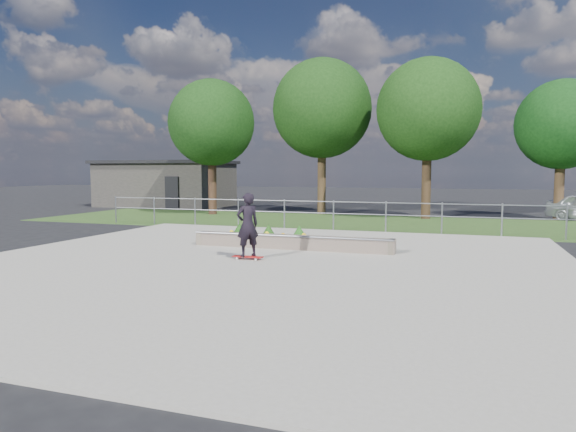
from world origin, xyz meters
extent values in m
plane|color=black|center=(0.00, 0.00, 0.00)|extent=(120.00, 120.00, 0.00)
cube|color=#2A461C|center=(0.00, 11.00, 0.01)|extent=(30.00, 8.00, 0.02)
cube|color=gray|center=(0.00, 0.00, 0.03)|extent=(15.00, 15.00, 0.06)
cylinder|color=gray|center=(-10.00, 7.50, 0.60)|extent=(0.06, 0.06, 1.20)
cylinder|color=#92959A|center=(-8.00, 7.50, 0.60)|extent=(0.06, 0.06, 1.20)
cylinder|color=gray|center=(-6.00, 7.50, 0.60)|extent=(0.06, 0.06, 1.20)
cylinder|color=gray|center=(-4.00, 7.50, 0.60)|extent=(0.06, 0.06, 1.20)
cylinder|color=gray|center=(-2.00, 7.50, 0.60)|extent=(0.06, 0.06, 1.20)
cylinder|color=gray|center=(0.00, 7.50, 0.60)|extent=(0.06, 0.06, 1.20)
cylinder|color=gray|center=(2.00, 7.50, 0.60)|extent=(0.06, 0.06, 1.20)
cylinder|color=gray|center=(4.00, 7.50, 0.60)|extent=(0.06, 0.06, 1.20)
cylinder|color=#95999E|center=(6.00, 7.50, 0.60)|extent=(0.06, 0.06, 1.20)
cylinder|color=gray|center=(8.00, 7.50, 0.60)|extent=(0.06, 0.06, 1.20)
cylinder|color=gray|center=(0.00, 7.50, 1.15)|extent=(20.00, 0.04, 0.04)
cylinder|color=#92949A|center=(0.00, 7.50, 0.70)|extent=(20.00, 0.04, 0.04)
cube|color=#2E2C29|center=(-14.00, 18.00, 1.40)|extent=(8.00, 5.00, 2.80)
cube|color=black|center=(-14.00, 18.00, 2.90)|extent=(8.40, 5.40, 0.20)
cube|color=black|center=(-12.00, 15.45, 1.00)|extent=(0.90, 0.10, 2.00)
cylinder|color=black|center=(-8.00, 13.00, 1.46)|extent=(0.44, 0.44, 2.93)
sphere|color=black|center=(-8.00, 13.00, 4.88)|extent=(4.55, 4.55, 4.55)
cylinder|color=#352315|center=(-2.50, 15.00, 1.69)|extent=(0.44, 0.44, 3.38)
sphere|color=black|center=(-2.50, 15.00, 5.62)|extent=(5.25, 5.25, 5.25)
cylinder|color=black|center=(3.00, 14.00, 1.57)|extent=(0.44, 0.44, 3.15)
sphere|color=black|center=(3.00, 14.00, 5.25)|extent=(4.90, 4.90, 4.90)
cylinder|color=#382416|center=(9.00, 15.50, 1.35)|extent=(0.44, 0.44, 2.70)
sphere|color=black|center=(9.00, 15.50, 4.50)|extent=(4.20, 4.20, 4.20)
cube|color=brown|center=(-0.01, 2.37, 0.26)|extent=(6.00, 0.40, 0.40)
cylinder|color=gray|center=(-0.01, 2.17, 0.46)|extent=(6.00, 0.06, 0.06)
cube|color=#655A4A|center=(-2.91, 2.37, 0.26)|extent=(0.15, 0.42, 0.40)
cube|color=brown|center=(2.89, 2.37, 0.26)|extent=(0.15, 0.42, 0.40)
cube|color=black|center=(-1.02, 2.95, 0.18)|extent=(3.00, 1.20, 0.25)
sphere|color=yellow|center=(-2.22, 3.05, 0.39)|extent=(0.14, 0.14, 0.14)
sphere|color=yellow|center=(-1.62, 2.85, 0.39)|extent=(0.14, 0.14, 0.14)
sphere|color=yellow|center=(-1.02, 3.05, 0.39)|extent=(0.14, 0.14, 0.14)
sphere|color=gold|center=(-0.42, 2.85, 0.39)|extent=(0.14, 0.14, 0.14)
sphere|color=yellow|center=(0.18, 3.05, 0.39)|extent=(0.14, 0.14, 0.14)
cone|color=#174212|center=(-2.02, 3.20, 0.49)|extent=(0.44, 0.44, 0.36)
cone|color=#194313|center=(-1.02, 3.20, 0.49)|extent=(0.44, 0.44, 0.36)
cone|color=#1A4E16|center=(-0.02, 3.20, 0.49)|extent=(0.44, 0.44, 0.36)
cylinder|color=white|center=(-0.75, 0.23, 0.09)|extent=(0.05, 0.03, 0.05)
cylinder|color=white|center=(-0.75, 0.41, 0.09)|extent=(0.05, 0.03, 0.05)
cylinder|color=silver|center=(-0.23, 0.23, 0.09)|extent=(0.05, 0.03, 0.05)
cylinder|color=white|center=(-0.23, 0.41, 0.09)|extent=(0.05, 0.03, 0.05)
cylinder|color=gray|center=(-0.75, 0.32, 0.11)|extent=(0.02, 0.18, 0.02)
cylinder|color=#97979C|center=(-0.23, 0.32, 0.11)|extent=(0.02, 0.18, 0.02)
cube|color=#AC1615|center=(-0.49, 0.32, 0.13)|extent=(0.80, 0.21, 0.02)
imported|color=black|center=(-0.49, 0.32, 0.96)|extent=(0.70, 0.69, 1.63)
camera|label=1|loc=(4.69, -11.64, 2.32)|focal=32.00mm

